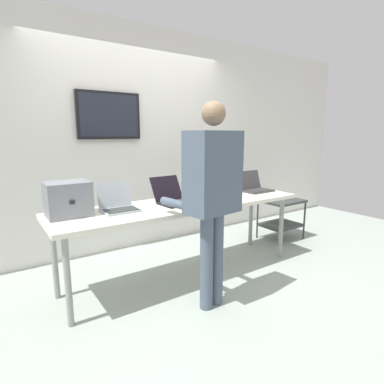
# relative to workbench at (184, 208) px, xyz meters

# --- Properties ---
(ground) EXTENTS (8.00, 8.00, 0.04)m
(ground) POSITION_rel_workbench_xyz_m (0.00, 0.00, -0.74)
(ground) COLOR #9AA69D
(back_wall) EXTENTS (8.00, 0.11, 2.78)m
(back_wall) POSITION_rel_workbench_xyz_m (-0.01, 1.13, 0.68)
(back_wall) COLOR silver
(back_wall) RESTS_ON ground
(workbench) EXTENTS (2.62, 0.70, 0.78)m
(workbench) POSITION_rel_workbench_xyz_m (0.00, 0.00, 0.00)
(workbench) COLOR #EDE6CF
(workbench) RESTS_ON ground
(equipment_box) EXTENTS (0.35, 0.30, 0.29)m
(equipment_box) POSITION_rel_workbench_xyz_m (-1.08, 0.12, 0.20)
(equipment_box) COLOR slate
(equipment_box) RESTS_ON workbench
(laptop_station_0) EXTENTS (0.31, 0.30, 0.25)m
(laptop_station_0) POSITION_rel_workbench_xyz_m (-0.67, 0.07, 0.11)
(laptop_station_0) COLOR #A8B2BB
(laptop_station_0) RESTS_ON workbench
(laptop_station_1) EXTENTS (0.36, 0.41, 0.25)m
(laptop_station_1) POSITION_rel_workbench_xyz_m (-0.09, 0.06, 0.11)
(laptop_station_1) COLOR black
(laptop_station_1) RESTS_ON workbench
(laptop_station_2) EXTENTS (0.38, 0.40, 0.25)m
(laptop_station_2) POSITION_rel_workbench_xyz_m (0.48, 0.07, 0.11)
(laptop_station_2) COLOR #1F242C
(laptop_station_2) RESTS_ON workbench
(laptop_station_3) EXTENTS (0.37, 0.32, 0.24)m
(laptop_station_3) POSITION_rel_workbench_xyz_m (1.06, 0.06, 0.11)
(laptop_station_3) COLOR #393538
(laptop_station_3) RESTS_ON workbench
(person) EXTENTS (0.49, 0.63, 1.71)m
(person) POSITION_rel_workbench_xyz_m (-0.13, -0.62, 0.32)
(person) COLOR #495868
(person) RESTS_ON ground
(storage_cart) EXTENTS (0.56, 0.44, 0.56)m
(storage_cart) POSITION_rel_workbench_xyz_m (1.75, 0.20, -0.35)
(storage_cart) COLOR #303534
(storage_cart) RESTS_ON ground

